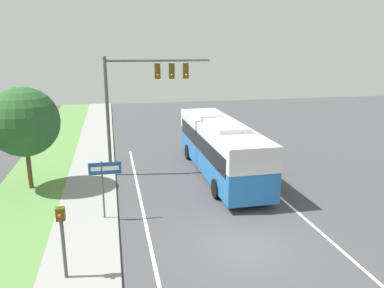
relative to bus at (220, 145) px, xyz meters
The scene contains 9 objects.
ground_plane 8.90m from the bus, 100.12° to the right, with size 80.00×80.00×0.00m, color #424244.
sidewalk 11.67m from the bus, 132.06° to the right, with size 2.80×80.00×0.12m.
lane_divider_near 10.15m from the bus, 120.91° to the right, with size 0.14×30.00×0.01m.
lane_divider_far 9.00m from the bus, 76.40° to the right, with size 0.14×30.00×0.01m.
bus is the anchor object (origin of this frame).
signal_gantry 5.75m from the bus, 164.32° to the left, with size 6.29×0.41×7.13m.
pedestrian_signal 12.43m from the bus, 130.91° to the right, with size 0.28×0.34×2.65m.
street_sign 8.47m from the bus, 143.76° to the right, with size 1.42×0.08×2.79m.
roadside_tree 11.08m from the bus, behind, with size 3.71×3.71×5.56m.
Camera 1 is at (-4.84, -12.56, 7.64)m, focal length 35.00 mm.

